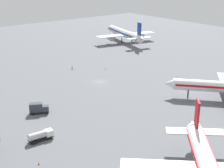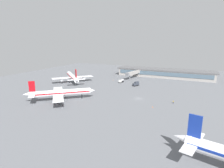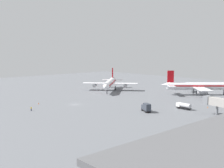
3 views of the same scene
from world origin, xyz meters
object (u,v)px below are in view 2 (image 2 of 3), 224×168
Objects in this scene: safety_cone_mid_apron at (114,80)px; catering_truck at (136,84)px; airplane_at_gate at (60,93)px; ground_crew_worker at (173,102)px; safety_cone_near_gate at (153,107)px; airplane_taxiing at (72,77)px; fuel_truck at (121,81)px.

catering_truck is at bearing 153.59° from safety_cone_mid_apron.
airplane_at_gate is 64.81m from ground_crew_worker.
safety_cone_near_gate is (9.14, 11.02, -0.55)m from ground_crew_worker.
airplane_taxiing reaches higher than catering_truck.
catering_truck is at bearing -52.92° from ground_crew_worker.
ground_crew_worker is 2.78× the size of safety_cone_mid_apron.
ground_crew_worker is at bearing -21.27° from airplane_at_gate.
safety_cone_near_gate is 71.92m from safety_cone_mid_apron.
safety_cone_near_gate and safety_cone_mid_apron have the same top height.
catering_truck is 16.44m from fuel_truck.
airplane_taxiing reaches higher than safety_cone_near_gate.
catering_truck is at bearing 69.71° from fuel_truck.
safety_cone_near_gate is (-22.47, 42.51, -1.40)m from catering_truck.
fuel_truck is 10.83m from safety_cone_mid_apron.
ground_crew_worker is (-85.10, 22.58, -3.84)m from airplane_taxiing.
airplane_taxiing reaches higher than fuel_truck.
airplane_taxiing is at bearing 77.70° from airplane_at_gate.
airplane_taxiing reaches higher than safety_cone_mid_apron.
fuel_truck is 61.92m from safety_cone_near_gate.
ground_crew_worker is at bearing 142.09° from safety_cone_mid_apron.
safety_cone_mid_apron is (-5.00, -65.30, -4.22)m from airplane_at_gate.
fuel_truck is (14.96, -6.81, -0.31)m from catering_truck.
airplane_at_gate is 61.80m from fuel_truck.
airplane_taxiing is at bearing 35.77° from safety_cone_mid_apron.
fuel_truck is 10.70× the size of safety_cone_mid_apron.
safety_cone_mid_apron is (55.95, -43.58, -0.55)m from ground_crew_worker.
airplane_taxiing reaches higher than ground_crew_worker.
safety_cone_near_gate is at bearing -29.22° from airplane_at_gate.
ground_crew_worker reaches higher than safety_cone_near_gate.
airplane_taxiing is 5.83× the size of catering_truck.
ground_crew_worker is at bearing -151.95° from airplane_taxiing.
airplane_taxiing is 20.39× the size of ground_crew_worker.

